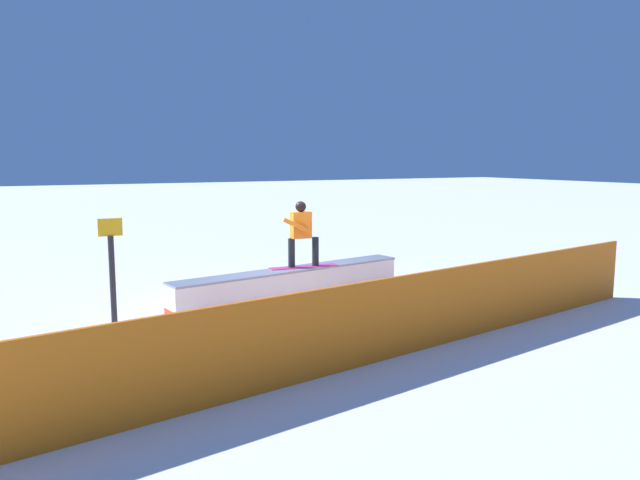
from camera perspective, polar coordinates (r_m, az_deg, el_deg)
ground_plane at (r=12.38m, az=-2.68°, el=-6.04°), size 120.00×120.00×0.00m
grind_box at (r=12.30m, az=-2.69°, el=-4.55°), size 5.30×1.44×0.73m
snowboarder at (r=12.26m, az=-1.78°, el=0.80°), size 1.48×0.42×1.37m
safety_fence at (r=9.06m, az=7.26°, el=-7.28°), size 12.63×2.20×1.23m
trail_marker at (r=10.83m, az=-19.21°, el=-2.81°), size 0.40×0.10×1.95m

